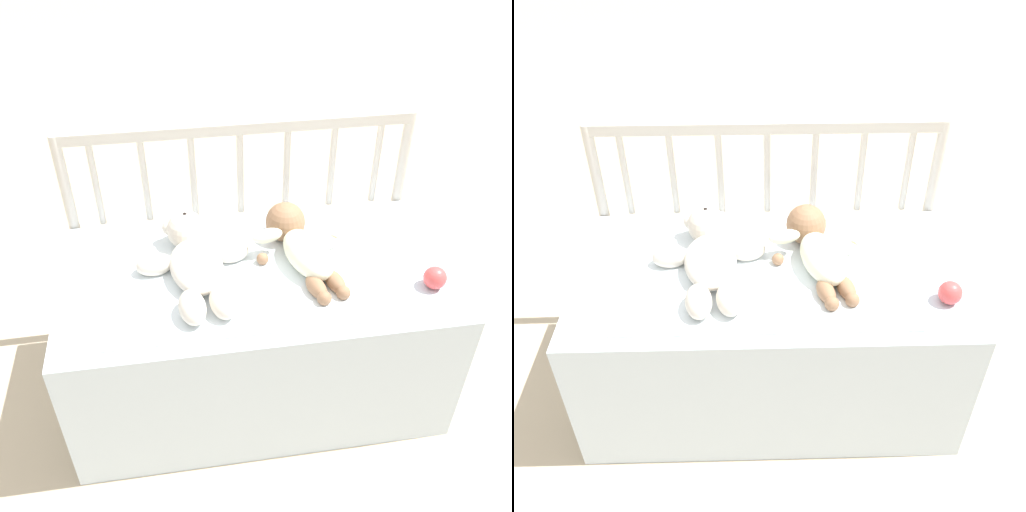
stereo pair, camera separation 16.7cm
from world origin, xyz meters
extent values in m
plane|color=#C6B293|center=(0.00, 0.00, 0.00)|extent=(12.00, 12.00, 0.00)
cube|color=silver|center=(0.00, 0.00, 0.25)|extent=(1.16, 0.62, 0.50)
cylinder|color=beige|center=(-0.56, 0.33, 0.42)|extent=(0.04, 0.04, 0.83)
cylinder|color=beige|center=(0.56, 0.33, 0.42)|extent=(0.04, 0.04, 0.83)
cube|color=beige|center=(0.00, 0.33, 0.81)|extent=(1.12, 0.03, 0.04)
cylinder|color=beige|center=(-0.47, 0.33, 0.65)|extent=(0.02, 0.02, 0.29)
cylinder|color=beige|center=(-0.31, 0.33, 0.65)|extent=(0.02, 0.02, 0.29)
cylinder|color=beige|center=(-0.16, 0.33, 0.65)|extent=(0.02, 0.02, 0.29)
cylinder|color=beige|center=(0.00, 0.33, 0.65)|extent=(0.02, 0.02, 0.29)
cylinder|color=beige|center=(0.16, 0.33, 0.65)|extent=(0.02, 0.02, 0.29)
cylinder|color=beige|center=(0.31, 0.33, 0.65)|extent=(0.02, 0.02, 0.29)
cylinder|color=beige|center=(0.47, 0.33, 0.65)|extent=(0.02, 0.02, 0.29)
cube|color=white|center=(-0.02, 0.00, 0.51)|extent=(0.84, 0.53, 0.01)
ellipsoid|color=silver|center=(-0.18, 0.00, 0.54)|extent=(0.18, 0.26, 0.08)
sphere|color=silver|center=(-0.20, 0.16, 0.56)|extent=(0.12, 0.12, 0.12)
sphere|color=beige|center=(-0.20, 0.16, 0.60)|extent=(0.05, 0.05, 0.05)
sphere|color=black|center=(-0.20, 0.16, 0.62)|extent=(0.02, 0.02, 0.02)
sphere|color=silver|center=(-0.25, 0.18, 0.57)|extent=(0.05, 0.05, 0.05)
sphere|color=silver|center=(-0.15, 0.19, 0.57)|extent=(0.05, 0.05, 0.05)
ellipsoid|color=silver|center=(-0.30, 0.04, 0.54)|extent=(0.12, 0.08, 0.07)
ellipsoid|color=silver|center=(-0.07, 0.06, 0.54)|extent=(0.12, 0.08, 0.07)
ellipsoid|color=silver|center=(-0.20, -0.17, 0.54)|extent=(0.09, 0.13, 0.07)
ellipsoid|color=silver|center=(-0.12, -0.16, 0.54)|extent=(0.09, 0.13, 0.07)
ellipsoid|color=#EAEACC|center=(0.16, 0.00, 0.55)|extent=(0.17, 0.26, 0.09)
sphere|color=#936B4C|center=(0.12, 0.15, 0.57)|extent=(0.13, 0.13, 0.13)
ellipsoid|color=#EAEACC|center=(0.05, 0.07, 0.58)|extent=(0.11, 0.07, 0.04)
ellipsoid|color=#EAEACC|center=(0.23, 0.07, 0.52)|extent=(0.11, 0.07, 0.04)
sphere|color=#936B4C|center=(0.03, 0.03, 0.52)|extent=(0.04, 0.04, 0.04)
sphere|color=#936B4C|center=(0.26, 0.09, 0.52)|extent=(0.04, 0.04, 0.04)
ellipsoid|color=#936B4C|center=(0.15, -0.12, 0.53)|extent=(0.07, 0.11, 0.05)
ellipsoid|color=#936B4C|center=(0.21, -0.11, 0.53)|extent=(0.07, 0.11, 0.05)
sphere|color=#936B4C|center=(0.17, -0.17, 0.52)|extent=(0.04, 0.04, 0.04)
sphere|color=#936B4C|center=(0.22, -0.16, 0.52)|extent=(0.04, 0.04, 0.04)
sphere|color=#DB4C4C|center=(0.50, -0.15, 0.54)|extent=(0.07, 0.07, 0.07)
camera|label=1|loc=(-0.20, -1.30, 1.59)|focal=40.00mm
camera|label=2|loc=(-0.04, -1.32, 1.59)|focal=40.00mm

